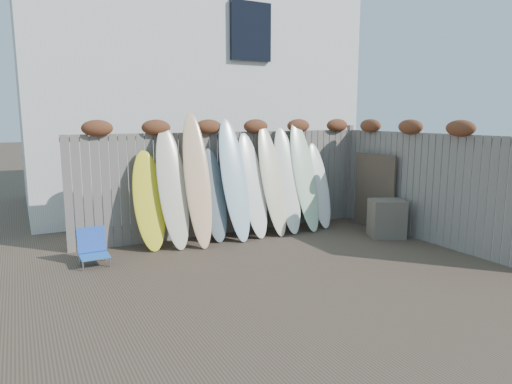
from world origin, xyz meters
name	(u,v)px	position (x,y,z in m)	size (l,w,h in m)	color
ground	(292,267)	(0.00, 0.00, 0.00)	(80.00, 80.00, 0.00)	#493A2D
back_fence	(231,174)	(0.06, 2.39, 1.18)	(6.05, 0.28, 2.24)	slate
right_fence	(423,179)	(2.99, 0.25, 1.14)	(0.28, 4.40, 2.24)	slate
house	(182,82)	(0.50, 6.50, 3.20)	(8.50, 5.50, 6.33)	silver
beach_chair	(93,248)	(-2.68, 1.58, 0.27)	(0.44, 0.47, 0.57)	blue
wooden_crate	(387,218)	(2.56, 0.69, 0.36)	(0.62, 0.52, 0.72)	brown
lattice_panel	(374,191)	(2.83, 1.35, 0.77)	(0.04, 1.02, 1.54)	#312B1E
surfboard_0	(149,200)	(-1.66, 2.03, 0.86)	(0.55, 0.07, 1.79)	yellow
surfboard_1	(173,187)	(-1.25, 1.97, 1.06)	(0.52, 0.07, 2.22)	beige
surfboard_2	(197,179)	(-0.82, 1.89, 1.19)	(0.46, 0.07, 2.48)	#DFB683
surfboard_3	(214,195)	(-0.45, 2.03, 0.86)	(0.46, 0.07, 1.78)	slate
surfboard_4	(234,179)	(-0.07, 1.94, 1.14)	(0.51, 0.07, 2.36)	#ABCEE0
surfboard_5	(253,185)	(0.32, 1.96, 0.99)	(0.52, 0.07, 2.07)	white
surfboard_6	(272,180)	(0.74, 1.94, 1.06)	(0.47, 0.07, 2.21)	beige
surfboard_7	(287,180)	(1.10, 1.96, 1.04)	(0.49, 0.07, 2.17)	white
surfboard_8	(305,176)	(1.51, 1.95, 1.10)	(0.52, 0.07, 2.30)	#C9EABD
surfboard_9	(319,185)	(1.91, 2.01, 0.87)	(0.46, 0.07, 1.81)	white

